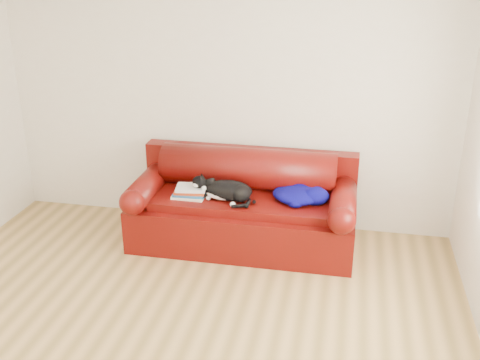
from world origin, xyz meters
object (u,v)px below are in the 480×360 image
object	(u,v)px
sofa_base	(243,221)
blanket	(300,194)
book_stack	(190,191)
cat	(227,191)

from	to	relation	value
sofa_base	blanket	size ratio (longest dim) A/B	3.64
book_stack	sofa_base	bearing A→B (deg)	12.78
book_stack	blanket	bearing A→B (deg)	5.35
blanket	book_stack	bearing A→B (deg)	-174.65
blanket	cat	bearing A→B (deg)	-171.35
sofa_base	book_stack	xyz separation A→B (m)	(-0.48, -0.11, 0.31)
sofa_base	cat	world-z (taller)	cat
sofa_base	cat	xyz separation A→B (m)	(-0.13, -0.11, 0.35)
cat	book_stack	bearing A→B (deg)	-157.10
cat	blanket	distance (m)	0.67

